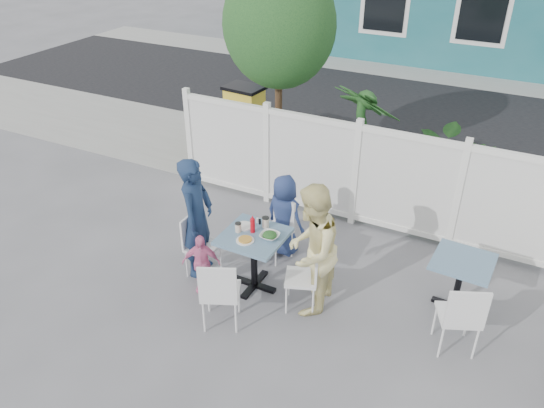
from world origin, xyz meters
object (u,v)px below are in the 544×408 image
at_px(chair_left, 197,241).
at_px(boy, 284,215).
at_px(chair_near, 219,290).
at_px(utility_cabinet, 245,120).
at_px(chair_right, 308,273).
at_px(woman, 311,250).
at_px(chair_back, 279,224).
at_px(toddler, 201,263).
at_px(man, 197,217).
at_px(spare_table, 461,271).
at_px(main_table, 254,247).

xyz_separation_m(chair_left, boy, (0.79, 0.93, 0.09)).
relative_size(chair_left, chair_near, 0.91).
relative_size(utility_cabinet, chair_left, 1.42).
xyz_separation_m(utility_cabinet, boy, (2.16, -2.74, -0.01)).
bearing_deg(chair_left, boy, 139.21).
height_order(utility_cabinet, chair_right, utility_cabinet).
height_order(chair_left, woman, woman).
relative_size(chair_back, chair_near, 0.91).
relative_size(chair_right, chair_back, 1.01).
bearing_deg(chair_near, boy, 66.15).
bearing_deg(toddler, woman, -12.85).
xyz_separation_m(man, boy, (0.81, 0.88, -0.23)).
bearing_deg(spare_table, woman, -154.11).
distance_m(woman, boy, 1.21).
distance_m(utility_cabinet, main_table, 4.21).
relative_size(main_table, man, 0.48).
distance_m(chair_right, woman, 0.33).
height_order(spare_table, toddler, toddler).
distance_m(boy, toddler, 1.35).
bearing_deg(main_table, man, -179.05).
bearing_deg(toddler, main_table, 5.63).
height_order(utility_cabinet, main_table, utility_cabinet).
bearing_deg(woman, main_table, -96.96).
distance_m(main_table, man, 0.84).
bearing_deg(toddler, chair_right, -13.10).
distance_m(spare_table, chair_near, 2.82).
distance_m(man, woman, 1.58).
relative_size(utility_cabinet, chair_right, 1.40).
bearing_deg(chair_back, chair_left, 65.52).
bearing_deg(chair_back, chair_near, 109.59).
bearing_deg(chair_left, spare_table, 104.05).
bearing_deg(woman, boy, -144.11).
relative_size(main_table, woman, 0.48).
bearing_deg(chair_back, man, 63.23).
relative_size(utility_cabinet, chair_back, 1.41).
relative_size(utility_cabinet, main_table, 1.53).
height_order(chair_left, boy, boy).
relative_size(chair_right, chair_near, 0.92).
height_order(utility_cabinet, boy, utility_cabinet).
relative_size(chair_right, toddler, 1.06).
xyz_separation_m(woman, boy, (-0.77, 0.89, -0.24)).
bearing_deg(chair_back, spare_table, -162.42).
relative_size(chair_left, boy, 0.72).
bearing_deg(man, boy, -54.46).
bearing_deg(main_table, utility_cabinet, 120.93).
xyz_separation_m(chair_right, chair_back, (-0.77, 0.81, -0.00)).
relative_size(main_table, toddler, 0.97).
bearing_deg(chair_back, toddler, 83.04).
height_order(chair_back, woman, woman).
height_order(spare_table, chair_left, chair_left).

